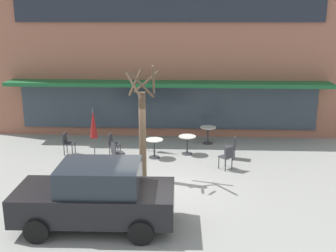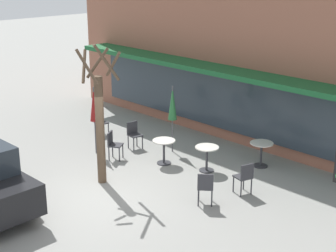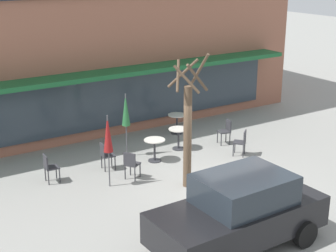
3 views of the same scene
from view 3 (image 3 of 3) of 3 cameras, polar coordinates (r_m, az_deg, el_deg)
name	(u,v)px [view 3 (image 3 of 3)]	position (r m, az deg, el deg)	size (l,w,h in m)	color
ground_plane	(219,190)	(15.21, 5.65, -7.07)	(80.00, 80.00, 0.00)	gray
building_facade	(75,19)	(22.55, -10.22, 11.55)	(16.83, 9.10, 7.95)	#935B47
cafe_table_near_wall	(179,135)	(18.09, 1.17, -1.03)	(0.70, 0.70, 0.76)	#333338
cafe_table_streetside	(155,146)	(17.02, -1.49, -2.28)	(0.70, 0.70, 0.76)	#333338
cafe_table_by_tree	(177,121)	(19.70, 1.00, 0.60)	(0.70, 0.70, 0.76)	#333338
patio_umbrella_green_folded	(126,110)	(17.16, -4.70, 1.75)	(0.28, 0.28, 2.20)	#4C4C51
patio_umbrella_cream_folded	(108,134)	(14.87, -6.68, -0.93)	(0.28, 0.28, 2.20)	#4C4C51
cafe_chair_0	(49,166)	(15.83, -13.02, -4.35)	(0.43, 0.43, 0.89)	#333338
cafe_chair_1	(226,130)	(18.73, 6.43, -0.43)	(0.49, 0.49, 0.89)	#333338
cafe_chair_2	(131,163)	(15.68, -4.10, -4.13)	(0.55, 0.55, 0.89)	#333338
cafe_chair_3	(106,154)	(16.46, -6.92, -3.11)	(0.45, 0.45, 0.89)	#333338
cafe_chair_4	(242,141)	(17.67, 8.16, -1.65)	(0.56, 0.56, 0.89)	#333338
parked_sedan	(239,212)	(12.15, 7.92, -9.37)	(4.23, 2.07, 1.76)	black
street_tree	(188,127)	(14.74, 2.21, -0.15)	(1.12, 1.14, 3.99)	brown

